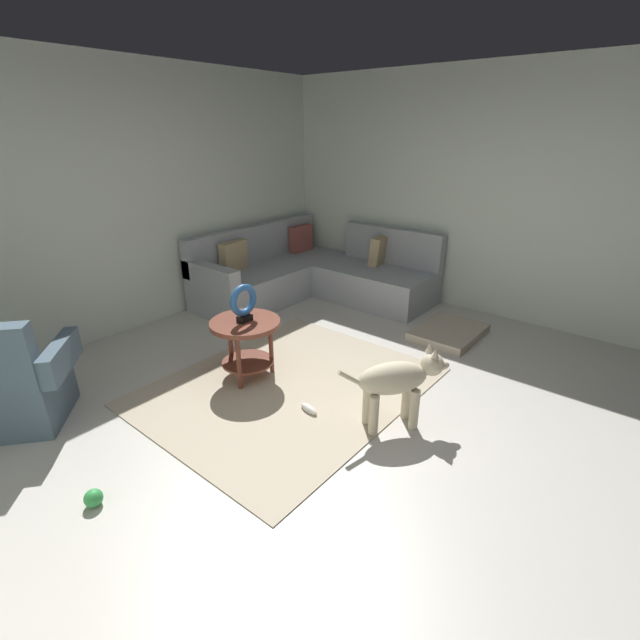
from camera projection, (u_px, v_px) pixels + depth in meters
name	position (u px, v px, depth m)	size (l,w,h in m)	color
ground_plane	(344.00, 432.00, 3.37)	(6.00, 6.00, 0.10)	beige
wall_back	(112.00, 203.00, 4.53)	(6.00, 0.12, 2.70)	silver
wall_right	(507.00, 197.00, 4.91)	(0.12, 6.00, 2.70)	silver
area_rug	(289.00, 386.00, 3.86)	(2.30, 1.90, 0.01)	#BCAD93
sectional_couch	(311.00, 275.00, 5.83)	(2.20, 2.25, 0.88)	#9EA3A8
armchair	(12.00, 387.00, 3.25)	(1.00, 0.98, 0.88)	#4C6070
side_table	(246.00, 334.00, 3.86)	(0.60, 0.60, 0.54)	brown
torus_sculpture	(244.00, 302.00, 3.74)	(0.28, 0.08, 0.33)	black
dog_bed_mat	(449.00, 332.00, 4.79)	(0.80, 0.60, 0.09)	#B2A38E
dog	(398.00, 381.00, 3.22)	(0.71, 0.55, 0.63)	beige
dog_toy_ball	(93.00, 498.00, 2.63)	(0.11, 0.11, 0.11)	green
dog_toy_rope	(410.00, 408.00, 3.52)	(0.05, 0.05, 0.16)	silver
dog_toy_bone	(309.00, 409.00, 3.50)	(0.18, 0.06, 0.06)	silver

